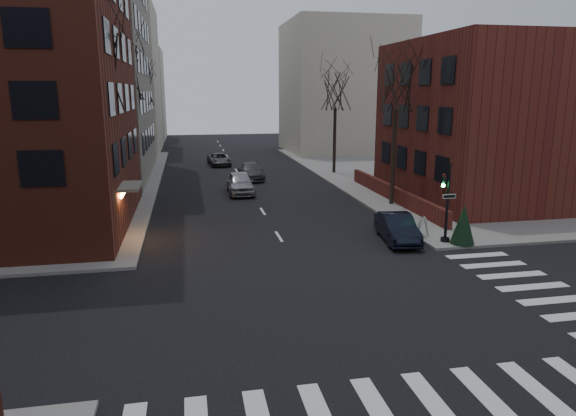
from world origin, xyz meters
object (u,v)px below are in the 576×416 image
Objects in this scene: tree_left_b at (125,72)px; streetlamp_near at (133,142)px; car_lane_far at (219,159)px; sandwich_board at (423,227)px; car_lane_silver at (240,183)px; streetlamp_far at (151,124)px; tree_right_b at (336,91)px; parked_sedan at (397,228)px; traffic_signal at (446,208)px; tree_left_c at (142,87)px; evergreen_shrub at (463,224)px; car_lane_gray at (251,171)px; tree_right_a at (397,84)px; tree_left_a at (99,73)px.

tree_left_b reaches higher than streetlamp_near.
sandwich_board is (8.70, -29.71, 0.03)m from car_lane_far.
car_lane_silver is 16.27m from sandwich_board.
streetlamp_far is at bearing 157.28° from car_lane_far.
tree_right_b is 23.24m from parked_sedan.
traffic_signal is 0.41× the size of tree_left_c.
evergreen_shrub is at bearing -38.68° from streetlamp_near.
tree_right_b is 1.86× the size of car_lane_gray.
traffic_signal is at bearing -63.94° from streetlamp_far.
parked_sedan is at bearing -75.45° from car_lane_gray.
tree_right_a reaches higher than sandwich_board.
streetlamp_near is at bearing 156.64° from sandwich_board.
car_lane_gray is at bearing -81.67° from car_lane_far.
traffic_signal is at bearing -59.28° from car_lane_silver.
tree_left_b is 17.73m from car_lane_far.
sandwich_board is (6.50, -20.41, -0.06)m from car_lane_gray.
traffic_signal is at bearing -70.89° from car_lane_gray.
car_lane_silver is (-8.74, 15.23, -1.09)m from traffic_signal.
sandwich_board is at bearing -61.69° from tree_left_c.
traffic_signal is at bearing -61.64° from tree_left_c.
car_lane_silver is at bearing -92.77° from car_lane_far.
parked_sedan is (-2.97, -8.00, -7.32)m from tree_right_a.
tree_left_c reaches higher than parked_sedan.
tree_right_a is at bearing -54.69° from streetlamp_far.
tree_left_a is 2.27× the size of car_lane_far.
tree_right_a is 11.73m from evergreen_shrub.
streetlamp_near is 1.31× the size of car_lane_silver.
evergreen_shrub is at bearing -58.09° from car_lane_silver.
parked_sedan is at bearing -81.33° from car_lane_far.
tree_right_b is at bearing 89.66° from evergreen_shrub.
tree_left_b is at bearing -154.02° from car_lane_gray.
tree_right_b is 23.01m from sandwich_board.
tree_right_a is 1.55× the size of streetlamp_near.
streetlamp_far reaches higher than parked_sedan.
tree_left_b reaches higher than car_lane_gray.
tree_left_c is at bearing 136.13° from car_lane_gray.
tree_right_a is at bearing 89.16° from evergreen_shrub.
streetlamp_near is 6.16× the size of sandwich_board.
tree_right_b reaches higher than evergreen_shrub.
tree_right_b is 20.01m from streetlamp_near.
streetlamp_far is (-17.00, 10.00, -3.35)m from tree_right_b.
evergreen_shrub is at bearing -77.16° from car_lane_far.
traffic_signal is 24.87m from tree_left_b.
tree_left_a is 18.05m from tree_right_a.
car_lane_far is at bearing 107.80° from evergreen_shrub.
traffic_signal reaches higher than car_lane_silver.
tree_right_a is at bearing 84.53° from traffic_signal.
car_lane_silver is at bearing 147.05° from tree_right_a.
tree_left_c is 2.02× the size of car_lane_silver.
tree_left_a is at bearing -167.20° from tree_right_a.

